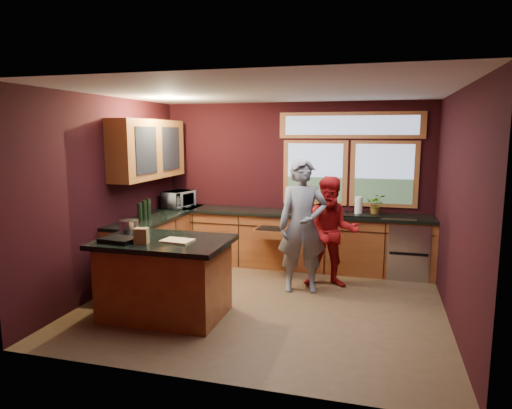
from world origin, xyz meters
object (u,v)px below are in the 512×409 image
at_px(island, 165,277).
at_px(stock_pot, 129,227).
at_px(cutting_board, 177,241).
at_px(person_red, 332,232).
at_px(person_grey, 303,226).

bearing_deg(island, stock_pot, 164.74).
bearing_deg(cutting_board, person_red, 45.54).
bearing_deg(person_grey, island, -151.77).
relative_size(person_grey, person_red, 1.16).
bearing_deg(person_red, person_grey, -153.23).
xyz_separation_m(island, person_red, (1.82, 1.60, 0.32)).
distance_m(island, person_red, 2.44).
xyz_separation_m(island, stock_pot, (-0.55, 0.15, 0.56)).
height_order(person_grey, cutting_board, person_grey).
distance_m(person_grey, cutting_board, 1.85).
distance_m(person_red, stock_pot, 2.79).
bearing_deg(cutting_board, island, 165.96).
relative_size(island, person_red, 0.97).
bearing_deg(stock_pot, person_red, 31.45).
relative_size(person_grey, stock_pot, 7.72).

